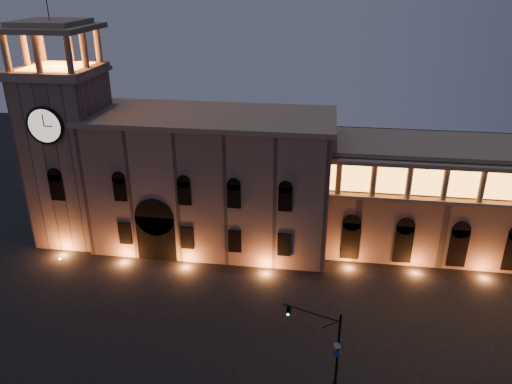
% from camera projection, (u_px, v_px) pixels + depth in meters
% --- Properties ---
extents(ground, '(160.00, 160.00, 0.00)m').
position_uv_depth(ground, '(185.00, 353.00, 47.91)').
color(ground, black).
rests_on(ground, ground).
extents(government_building, '(30.80, 12.80, 17.60)m').
position_uv_depth(government_building, '(212.00, 181.00, 64.50)').
color(government_building, '#836656').
rests_on(government_building, ground).
extents(clock_tower, '(9.80, 9.80, 32.40)m').
position_uv_depth(clock_tower, '(70.00, 149.00, 64.53)').
color(clock_tower, '#836656').
rests_on(clock_tower, ground).
extents(colonnade_wing, '(40.60, 11.50, 14.50)m').
position_uv_depth(colonnade_wing, '(481.00, 200.00, 62.44)').
color(colonnade_wing, '#7E6151').
rests_on(colonnade_wing, ground).
extents(traffic_light, '(5.33, 2.12, 7.69)m').
position_uv_depth(traffic_light, '(327.00, 345.00, 42.94)').
color(traffic_light, black).
rests_on(traffic_light, ground).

